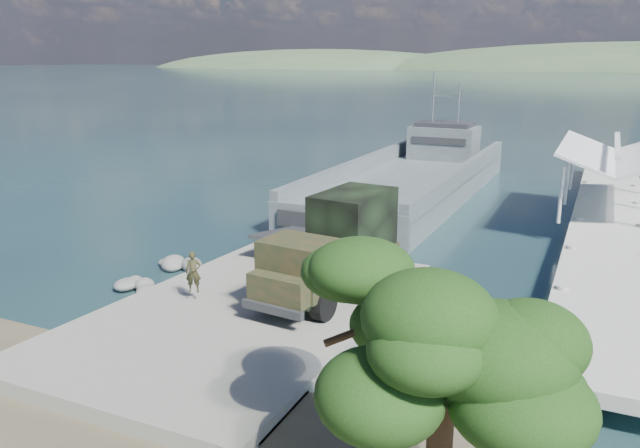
{
  "coord_description": "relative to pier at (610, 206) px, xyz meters",
  "views": [
    {
      "loc": [
        12.32,
        -21.16,
        10.16
      ],
      "look_at": [
        -0.13,
        6.0,
        2.16
      ],
      "focal_mm": 35.0,
      "sensor_mm": 36.0,
      "label": 1
    }
  ],
  "objects": [
    {
      "name": "boat_ramp",
      "position": [
        -13.0,
        -19.77,
        -1.35
      ],
      "size": [
        10.0,
        18.0,
        0.5
      ],
      "primitive_type": "cube",
      "color": "gray",
      "rests_on": "ground"
    },
    {
      "name": "pier",
      "position": [
        0.0,
        0.0,
        0.0
      ],
      "size": [
        6.4,
        44.0,
        6.1
      ],
      "color": "#B9B9AE",
      "rests_on": "ground"
    },
    {
      "name": "ground",
      "position": [
        -13.0,
        -18.77,
        -1.6
      ],
      "size": [
        1400.0,
        1400.0,
        0.0
      ],
      "primitive_type": "plane",
      "color": "#18323B",
      "rests_on": "ground"
    },
    {
      "name": "soldier",
      "position": [
        -15.3,
        -20.36,
        -0.24
      ],
      "size": [
        0.75,
        0.66,
        1.72
      ],
      "primitive_type": "imported",
      "rotation": [
        0.0,
        0.0,
        0.49
      ],
      "color": "#1E2F1A",
      "rests_on": "boat_ramp"
    },
    {
      "name": "landing_craft",
      "position": [
        -13.61,
        4.44,
        -0.8
      ],
      "size": [
        8.72,
        33.03,
        9.77
      ],
      "rotation": [
        0.0,
        0.0,
        -0.01
      ],
      "color": "#505A5E",
      "rests_on": "ground"
    },
    {
      "name": "shoreline_rocks",
      "position": [
        -19.2,
        -18.27,
        -1.6
      ],
      "size": [
        3.2,
        5.6,
        0.9
      ],
      "primitive_type": null,
      "color": "#5F5F5C",
      "rests_on": "ground"
    },
    {
      "name": "overhang_tree",
      "position": [
        -3.52,
        -28.5,
        3.33
      ],
      "size": [
        6.77,
        6.24,
        6.15
      ],
      "color": "#312213",
      "rests_on": "ground"
    },
    {
      "name": "military_truck",
      "position": [
        -10.56,
        -16.74,
        0.9
      ],
      "size": [
        3.6,
        8.89,
        4.01
      ],
      "rotation": [
        0.0,
        0.0,
        -0.11
      ],
      "color": "black",
      "rests_on": "boat_ramp"
    }
  ]
}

